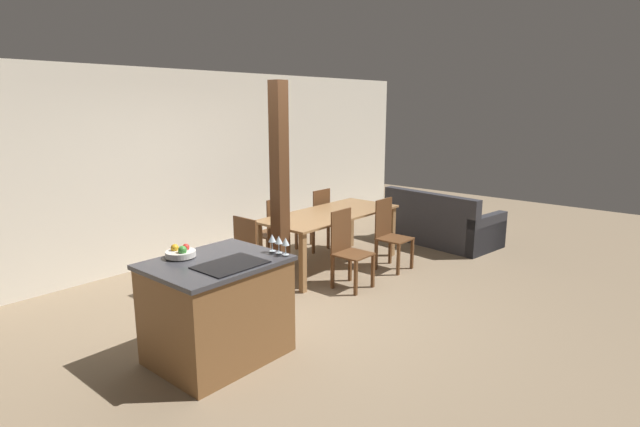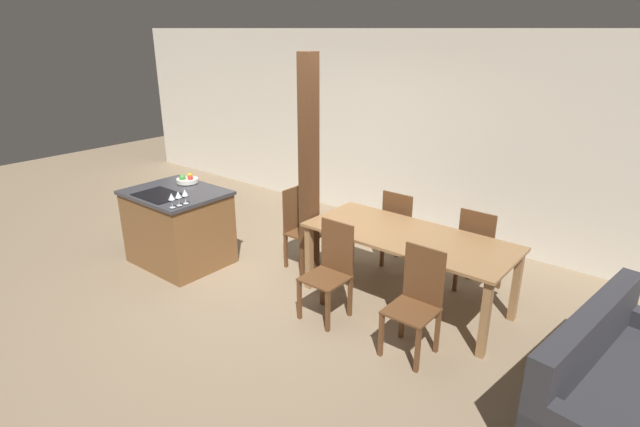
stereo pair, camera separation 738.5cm
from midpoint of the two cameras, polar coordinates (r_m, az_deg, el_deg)
ground_plane at (r=4.29m, az=-42.27°, el=-26.23°), size 16.00×16.00×0.00m
wall_back at (r=6.23m, az=-47.31°, el=-1.93°), size 11.20×0.08×2.70m
kitchen_island at (r=4.03m, az=-62.72°, el=-24.71°), size 1.13×0.90×0.92m
fruit_bowl at (r=4.11m, az=-65.23°, el=-16.75°), size 0.26×0.26×0.11m
wine_glass_near at (r=3.32m, az=-57.71°, el=-19.20°), size 0.07×0.07×0.16m
wine_glass_middle at (r=3.40m, az=-57.51°, el=-18.55°), size 0.07×0.07×0.16m
wine_glass_far at (r=3.47m, az=-57.32°, el=-17.93°), size 0.07×0.07×0.16m
dining_table at (r=4.78m, az=-28.09°, el=-11.09°), size 2.09×0.90×0.77m
dining_chair_near_left at (r=4.15m, az=-30.54°, el=-17.80°), size 0.40×0.40×0.96m
dining_chair_near_right at (r=4.47m, az=-18.77°, el=-14.41°), size 0.40×0.40×0.96m
dining_chair_far_left at (r=5.32m, az=-35.41°, el=-11.69°), size 0.40×0.40×0.96m
dining_chair_far_right at (r=5.58m, az=-25.94°, el=-9.54°), size 0.40×0.40×0.96m
dining_chair_head_end at (r=4.62m, az=-45.18°, el=-16.74°), size 0.40×0.40×0.96m
couch at (r=5.52m, az=-3.90°, el=-10.84°), size 1.15×1.82×0.86m
timber_post at (r=4.19m, az=-42.75°, el=-7.94°), size 0.16×0.16×2.49m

